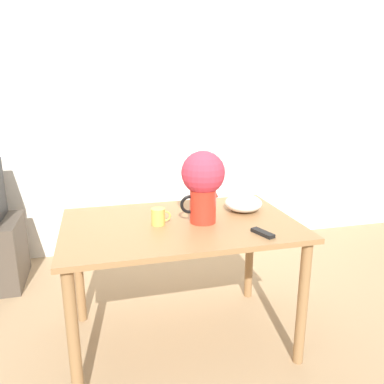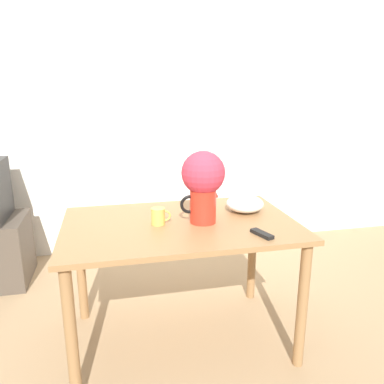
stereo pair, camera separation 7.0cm
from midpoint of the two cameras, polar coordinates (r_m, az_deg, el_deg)
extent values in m
plane|color=#9E7F5B|center=(2.53, -2.00, -22.27)|extent=(12.00, 12.00, 0.00)
cube|color=silver|center=(3.60, -7.90, 11.29)|extent=(8.00, 0.05, 2.60)
cube|color=olive|center=(2.21, -2.74, -5.01)|extent=(1.36, 0.87, 0.03)
cylinder|color=olive|center=(2.03, -18.64, -20.53)|extent=(0.06, 0.06, 0.76)
cylinder|color=olive|center=(2.27, 15.60, -16.10)|extent=(0.06, 0.06, 0.76)
cylinder|color=olive|center=(2.68, -17.65, -11.18)|extent=(0.06, 0.06, 0.76)
cylinder|color=olive|center=(2.87, 8.07, -8.78)|extent=(0.06, 0.06, 0.76)
cylinder|color=red|center=(2.18, 0.74, -2.00)|extent=(0.15, 0.15, 0.21)
cone|color=red|center=(2.17, 2.41, -0.04)|extent=(0.05, 0.05, 0.05)
torus|color=black|center=(2.15, -1.32, -1.90)|extent=(0.11, 0.02, 0.11)
sphere|color=#3D7033|center=(2.14, 0.76, 1.79)|extent=(0.19, 0.19, 0.19)
sphere|color=#CC3347|center=(2.13, 0.76, 2.94)|extent=(0.25, 0.25, 0.25)
cylinder|color=gold|center=(2.16, -6.12, -3.76)|extent=(0.08, 0.08, 0.10)
torus|color=gold|center=(2.17, -5.01, -3.67)|extent=(0.07, 0.01, 0.07)
ellipsoid|color=white|center=(2.41, 7.03, -1.70)|extent=(0.24, 0.24, 0.10)
cube|color=black|center=(2.05, 9.75, -6.18)|extent=(0.09, 0.15, 0.02)
camera|label=1|loc=(0.04, -90.94, -0.26)|focal=35.00mm
camera|label=2|loc=(0.04, 89.06, 0.26)|focal=35.00mm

